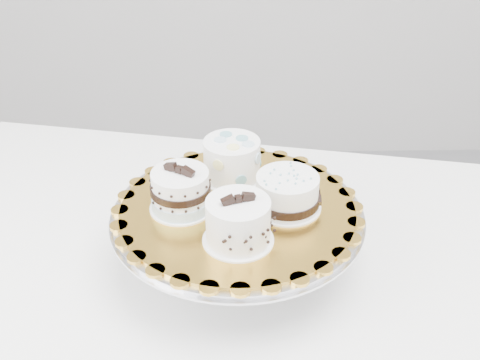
{
  "coord_description": "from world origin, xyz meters",
  "views": [
    {
      "loc": [
        0.11,
        -0.74,
        1.42
      ],
      "look_at": [
        0.13,
        0.06,
        0.92
      ],
      "focal_mm": 45.0,
      "sensor_mm": 36.0,
      "label": 1
    }
  ],
  "objects_px": {
    "cake_stand": "(238,228)",
    "cake_board": "(237,209)",
    "table": "(224,296)",
    "cake_banded": "(181,192)",
    "cake_ribbon": "(288,193)",
    "cake_swirl": "(238,223)",
    "cake_dots": "(232,159)"
  },
  "relations": [
    {
      "from": "cake_stand",
      "to": "cake_board",
      "type": "relative_size",
      "value": 1.09
    },
    {
      "from": "table",
      "to": "cake_board",
      "type": "bearing_deg",
      "value": 27.53
    },
    {
      "from": "cake_board",
      "to": "cake_banded",
      "type": "xyz_separation_m",
      "value": [
        -0.09,
        0.0,
        0.03
      ]
    },
    {
      "from": "cake_stand",
      "to": "cake_ribbon",
      "type": "xyz_separation_m",
      "value": [
        0.08,
        -0.0,
        0.07
      ]
    },
    {
      "from": "cake_board",
      "to": "cake_swirl",
      "type": "distance_m",
      "value": 0.09
    },
    {
      "from": "table",
      "to": "cake_stand",
      "type": "height_order",
      "value": "cake_stand"
    },
    {
      "from": "cake_stand",
      "to": "cake_banded",
      "type": "height_order",
      "value": "cake_banded"
    },
    {
      "from": "cake_stand",
      "to": "cake_swirl",
      "type": "distance_m",
      "value": 0.11
    },
    {
      "from": "cake_swirl",
      "to": "cake_dots",
      "type": "distance_m",
      "value": 0.18
    },
    {
      "from": "table",
      "to": "cake_board",
      "type": "distance_m",
      "value": 0.19
    },
    {
      "from": "cake_board",
      "to": "cake_dots",
      "type": "bearing_deg",
      "value": 94.76
    },
    {
      "from": "cake_stand",
      "to": "cake_board",
      "type": "height_order",
      "value": "cake_board"
    },
    {
      "from": "cake_ribbon",
      "to": "cake_dots",
      "type": "bearing_deg",
      "value": 134.97
    },
    {
      "from": "cake_banded",
      "to": "cake_dots",
      "type": "xyz_separation_m",
      "value": [
        0.08,
        0.09,
        0.01
      ]
    },
    {
      "from": "table",
      "to": "cake_swirl",
      "type": "relative_size",
      "value": 12.14
    },
    {
      "from": "cake_board",
      "to": "cake_ribbon",
      "type": "xyz_separation_m",
      "value": [
        0.08,
        -0.0,
        0.03
      ]
    },
    {
      "from": "table",
      "to": "cake_dots",
      "type": "xyz_separation_m",
      "value": [
        0.02,
        0.1,
        0.22
      ]
    },
    {
      "from": "cake_swirl",
      "to": "cake_banded",
      "type": "xyz_separation_m",
      "value": [
        -0.09,
        0.09,
        -0.0
      ]
    },
    {
      "from": "cake_board",
      "to": "cake_dots",
      "type": "relative_size",
      "value": 2.95
    },
    {
      "from": "table",
      "to": "cake_ribbon",
      "type": "relative_size",
      "value": 12.45
    },
    {
      "from": "cake_stand",
      "to": "cake_banded",
      "type": "relative_size",
      "value": 3.31
    },
    {
      "from": "cake_banded",
      "to": "table",
      "type": "bearing_deg",
      "value": 23.68
    },
    {
      "from": "table",
      "to": "cake_ribbon",
      "type": "bearing_deg",
      "value": 14.97
    },
    {
      "from": "cake_stand",
      "to": "cake_banded",
      "type": "xyz_separation_m",
      "value": [
        -0.09,
        0.0,
        0.07
      ]
    },
    {
      "from": "table",
      "to": "cake_ribbon",
      "type": "height_order",
      "value": "cake_ribbon"
    },
    {
      "from": "cake_board",
      "to": "cake_banded",
      "type": "height_order",
      "value": "cake_banded"
    },
    {
      "from": "cake_swirl",
      "to": "cake_dots",
      "type": "xyz_separation_m",
      "value": [
        -0.01,
        0.18,
        0.0
      ]
    },
    {
      "from": "cake_ribbon",
      "to": "cake_stand",
      "type": "bearing_deg",
      "value": -179.01
    },
    {
      "from": "table",
      "to": "cake_swirl",
      "type": "distance_m",
      "value": 0.23
    },
    {
      "from": "cake_swirl",
      "to": "cake_board",
      "type": "bearing_deg",
      "value": 71.86
    },
    {
      "from": "cake_swirl",
      "to": "table",
      "type": "bearing_deg",
      "value": 89.37
    },
    {
      "from": "cake_board",
      "to": "cake_dots",
      "type": "height_order",
      "value": "cake_dots"
    }
  ]
}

